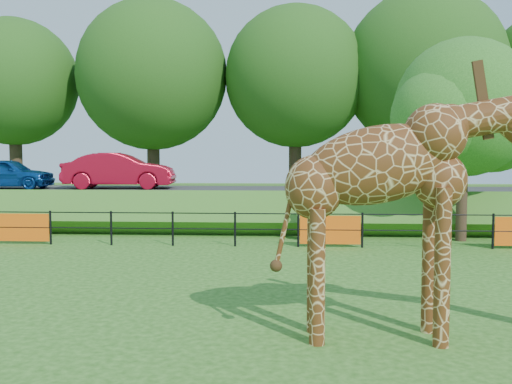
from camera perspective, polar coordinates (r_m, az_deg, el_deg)
ground at (r=10.45m, az=-6.47°, el=-12.63°), size 90.00×90.00×0.00m
giraffe at (r=9.48m, az=18.59°, el=-2.47°), size 5.49×1.16×3.90m
perimeter_fence at (r=18.11m, az=-2.11°, el=-3.73°), size 28.07×0.10×1.10m
embankment at (r=25.52m, az=-0.47°, el=-1.25°), size 40.00×9.00×1.30m
road at (r=23.97m, az=-0.72°, el=0.11°), size 40.00×5.00×0.12m
car_blue at (r=26.69m, az=-23.60°, el=1.72°), size 3.88×1.61×1.31m
car_red at (r=25.23m, az=-13.50°, el=2.09°), size 4.78×1.95×1.54m
visitor at (r=19.30m, az=5.09°, el=-2.70°), size 0.63×0.53×1.47m
tree_east at (r=20.39m, az=20.31°, el=7.40°), size 5.40×4.71×6.76m
bg_tree_line at (r=32.13m, az=3.77°, el=11.52°), size 37.30×8.80×11.82m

